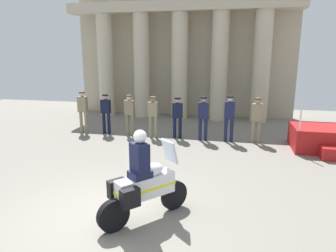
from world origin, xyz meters
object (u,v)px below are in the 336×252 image
at_px(officer_in_row_0, 83,109).
at_px(officer_in_row_2, 129,112).
at_px(officer_in_row_3, 153,114).
at_px(officer_in_row_5, 203,115).
at_px(officer_in_row_1, 106,111).
at_px(officer_in_row_7, 257,117).
at_px(officer_in_row_6, 229,115).
at_px(motorcycle_with_rider, 142,184).
at_px(officer_in_row_4, 177,114).

height_order(officer_in_row_0, officer_in_row_2, officer_in_row_0).
xyz_separation_m(officer_in_row_3, officer_in_row_5, (2.00, -0.03, 0.03)).
bearing_deg(officer_in_row_0, officer_in_row_3, 176.73).
height_order(officer_in_row_1, officer_in_row_7, officer_in_row_7).
bearing_deg(officer_in_row_7, officer_in_row_3, 0.36).
distance_m(officer_in_row_6, officer_in_row_7, 1.02).
bearing_deg(officer_in_row_2, officer_in_row_3, 172.14).
distance_m(officer_in_row_3, officer_in_row_5, 2.00).
height_order(officer_in_row_5, officer_in_row_6, officer_in_row_6).
relative_size(officer_in_row_6, motorcycle_with_rider, 0.92).
height_order(officer_in_row_1, motorcycle_with_rider, motorcycle_with_rider).
distance_m(officer_in_row_3, motorcycle_with_rider, 6.31).
relative_size(officer_in_row_0, officer_in_row_4, 1.08).
bearing_deg(officer_in_row_3, motorcycle_with_rider, 101.74).
distance_m(officer_in_row_4, officer_in_row_6, 2.00).
bearing_deg(officer_in_row_4, officer_in_row_0, -1.63).
bearing_deg(officer_in_row_0, officer_in_row_6, 177.68).
bearing_deg(officer_in_row_3, officer_in_row_6, 178.66).
distance_m(officer_in_row_1, officer_in_row_5, 4.06).
height_order(officer_in_row_1, officer_in_row_6, officer_in_row_6).
bearing_deg(officer_in_row_0, officer_in_row_1, -178.64).
bearing_deg(officer_in_row_1, officer_in_row_0, 1.36).
xyz_separation_m(officer_in_row_5, officer_in_row_6, (0.97, 0.03, 0.03)).
bearing_deg(officer_in_row_3, officer_in_row_2, -7.86).
bearing_deg(officer_in_row_6, motorcycle_with_rider, 74.55).
bearing_deg(motorcycle_with_rider, officer_in_row_5, 36.04).
bearing_deg(officer_in_row_2, officer_in_row_1, -3.23).
distance_m(officer_in_row_2, officer_in_row_7, 5.01).
bearing_deg(officer_in_row_4, officer_in_row_2, -2.31).
bearing_deg(officer_in_row_5, officer_in_row_7, -177.19).
bearing_deg(officer_in_row_1, officer_in_row_7, 178.34).
xyz_separation_m(officer_in_row_3, officer_in_row_6, (2.97, -0.00, 0.07)).
xyz_separation_m(officer_in_row_0, officer_in_row_4, (4.05, -0.02, -0.08)).
distance_m(officer_in_row_2, officer_in_row_4, 2.00).
xyz_separation_m(officer_in_row_5, officer_in_row_7, (1.98, 0.14, -0.00)).
relative_size(officer_in_row_1, motorcycle_with_rider, 0.88).
bearing_deg(officer_in_row_5, officer_in_row_0, -2.80).
xyz_separation_m(officer_in_row_2, officer_in_row_4, (2.00, -0.03, -0.02)).
relative_size(officer_in_row_3, officer_in_row_4, 1.01).
distance_m(officer_in_row_2, officer_in_row_5, 3.03).
distance_m(officer_in_row_3, officer_in_row_6, 2.97).
relative_size(officer_in_row_4, officer_in_row_7, 0.96).
height_order(officer_in_row_0, officer_in_row_4, officer_in_row_0).
height_order(officer_in_row_5, officer_in_row_7, officer_in_row_5).
bearing_deg(officer_in_row_3, officer_in_row_4, -176.47).
bearing_deg(officer_in_row_5, officer_in_row_6, -179.82).
bearing_deg(motorcycle_with_rider, officer_in_row_1, 70.36).
bearing_deg(officer_in_row_6, officer_in_row_5, 0.18).
distance_m(officer_in_row_5, motorcycle_with_rider, 6.15).
xyz_separation_m(officer_in_row_6, officer_in_row_7, (1.01, 0.12, -0.04)).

